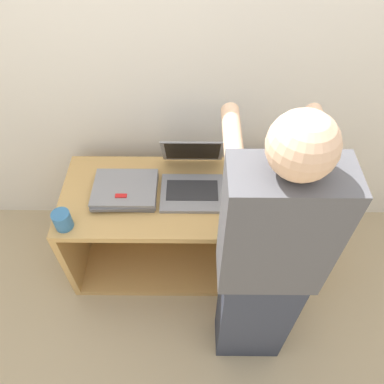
% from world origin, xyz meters
% --- Properties ---
extents(ground_plane, '(12.00, 12.00, 0.00)m').
position_xyz_m(ground_plane, '(0.00, 0.00, 0.00)').
color(ground_plane, tan).
extents(wall_back, '(8.00, 0.05, 2.40)m').
position_xyz_m(wall_back, '(0.00, 0.69, 1.20)').
color(wall_back, silver).
rests_on(wall_back, ground_plane).
extents(cart, '(1.43, 0.58, 0.63)m').
position_xyz_m(cart, '(0.00, 0.36, 0.31)').
color(cart, tan).
rests_on(cart, ground_plane).
extents(laptop_open, '(0.34, 0.39, 0.26)m').
position_xyz_m(laptop_open, '(0.00, 0.36, 0.68)').
color(laptop_open, gray).
rests_on(laptop_open, cart).
extents(laptop_stack_left, '(0.35, 0.28, 0.06)m').
position_xyz_m(laptop_stack_left, '(-0.36, 0.29, 0.66)').
color(laptop_stack_left, slate).
rests_on(laptop_stack_left, cart).
extents(laptop_stack_right, '(0.36, 0.28, 0.06)m').
position_xyz_m(laptop_stack_right, '(0.37, 0.29, 0.66)').
color(laptop_stack_right, slate).
rests_on(laptop_stack_right, cart).
extents(person, '(0.40, 0.52, 1.58)m').
position_xyz_m(person, '(0.31, -0.25, 0.79)').
color(person, '#2D3342').
rests_on(person, ground_plane).
extents(mug, '(0.09, 0.09, 0.10)m').
position_xyz_m(mug, '(-0.64, 0.08, 0.68)').
color(mug, teal).
rests_on(mug, cart).
extents(inventory_tag, '(0.06, 0.02, 0.01)m').
position_xyz_m(inventory_tag, '(-0.37, 0.23, 0.69)').
color(inventory_tag, red).
rests_on(inventory_tag, laptop_stack_left).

